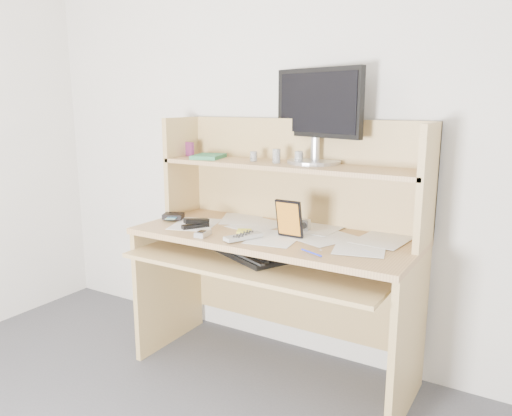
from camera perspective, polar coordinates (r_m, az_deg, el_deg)
The scene contains 19 objects.
back_wall at distance 2.67m, azimuth 5.50°, elevation 9.07°, with size 3.60×0.04×2.50m, color silver.
desk at distance 2.55m, azimuth 2.91°, elevation -3.72°, with size 1.40×0.70×1.30m.
paper_clutter at distance 2.46m, azimuth 2.04°, elevation -2.85°, with size 1.32×0.54×0.01m, color white.
keyboard at distance 2.47m, azimuth -1.51°, elevation -4.91°, with size 0.53×0.38×0.03m.
tv_remote at distance 2.34m, azimuth -1.46°, elevation -3.30°, with size 0.05×0.19×0.02m, color #999994.
flip_phone at distance 2.42m, azimuth -6.08°, elevation -2.83°, with size 0.05×0.09×0.02m, color silver.
stapler at distance 2.58m, azimuth -6.96°, elevation -1.69°, with size 0.04×0.14×0.04m, color black.
wallet at distance 2.79m, azimuth -9.43°, elevation -0.91°, with size 0.11×0.09×0.03m, color black.
sticky_note_pad at distance 2.49m, azimuth -1.38°, elevation -2.65°, with size 0.07×0.07×0.01m, color yellow.
digital_camera at distance 2.52m, azimuth 5.16°, elevation -1.86°, with size 0.09×0.04×0.06m, color #AAABAD.
game_case at distance 2.35m, azimuth 3.81°, elevation -1.23°, with size 0.13×0.01×0.18m, color black.
blue_pen at distance 2.14m, azimuth 6.35°, elevation -5.09°, with size 0.01×0.01×0.12m, color #1C2AD5.
card_box at distance 2.88m, azimuth -7.59°, elevation 6.68°, with size 0.06×0.02×0.08m, color maroon.
shelf_book at distance 2.77m, azimuth -5.45°, elevation 5.89°, with size 0.15×0.20×0.02m, color #2F7741.
chip_stack_a at distance 2.62m, azimuth -0.27°, elevation 5.93°, with size 0.04×0.04×0.05m, color black.
chip_stack_b at distance 2.49m, azimuth 4.90°, elevation 5.73°, with size 0.04×0.04×0.07m, color silver.
chip_stack_c at distance 2.52m, azimuth 4.93°, elevation 5.66°, with size 0.04×0.04×0.05m, color black.
chip_stack_d at distance 2.54m, azimuth 2.35°, elevation 5.95°, with size 0.04×0.04×0.07m, color white.
monitor at distance 2.55m, azimuth 7.02°, elevation 10.72°, with size 0.53×0.27×0.47m.
Camera 1 is at (1.15, -0.60, 1.39)m, focal length 35.00 mm.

